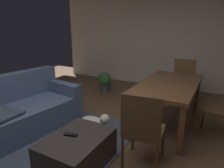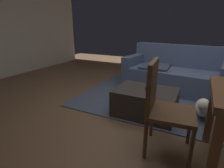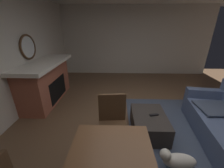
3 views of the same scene
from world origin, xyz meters
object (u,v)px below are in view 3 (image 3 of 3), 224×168
at_px(tv_remote, 154,115).
at_px(round_wall_mirror, 28,47).
at_px(dining_chair_west, 113,120).
at_px(fireplace, 46,82).
at_px(small_dog, 177,160).
at_px(ottoman_coffee_table, 149,124).

bearing_deg(tv_remote, round_wall_mirror, -126.75).
distance_m(round_wall_mirror, dining_chair_west, 2.75).
relative_size(fireplace, dining_chair_west, 2.10).
bearing_deg(small_dog, ottoman_coffee_table, -162.22).
xyz_separation_m(ottoman_coffee_table, small_dog, (0.75, 0.24, -0.02)).
relative_size(round_wall_mirror, tv_remote, 3.75).
bearing_deg(ottoman_coffee_table, fireplace, -115.75).
relative_size(tv_remote, dining_chair_west, 0.17).
xyz_separation_m(fireplace, dining_chair_west, (1.54, 1.80, -0.03)).
distance_m(ottoman_coffee_table, dining_chair_west, 0.83).
distance_m(fireplace, ottoman_coffee_table, 2.77).
bearing_deg(dining_chair_west, fireplace, -130.58).
distance_m(ottoman_coffee_table, tv_remote, 0.22).
height_order(ottoman_coffee_table, small_dog, ottoman_coffee_table).
height_order(ottoman_coffee_table, dining_chair_west, dining_chair_west).
bearing_deg(tv_remote, dining_chair_west, -78.95).
distance_m(ottoman_coffee_table, small_dog, 0.79).
xyz_separation_m(dining_chair_west, small_dog, (0.40, 0.92, -0.35)).
relative_size(fireplace, small_dog, 3.78).
height_order(round_wall_mirror, ottoman_coffee_table, round_wall_mirror).
bearing_deg(round_wall_mirror, tv_remote, 67.32).
height_order(round_wall_mirror, tv_remote, round_wall_mirror).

